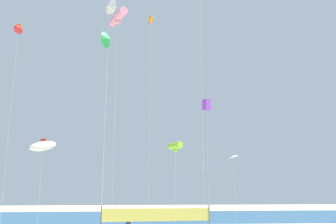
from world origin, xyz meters
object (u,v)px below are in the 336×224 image
beachgoer_charcoal_shirt (128,224)px  kite_green_delta (108,40)px  kite_white_diamond (233,157)px  kite_white_delta (109,6)px  kite_orange_inflatable (151,21)px  kite_violet_box (206,105)px  kite_pink_tube (118,18)px  kite_lime_tube (175,146)px  volleyball_net (156,216)px  kite_white_inflatable (43,146)px  kite_red_inflatable (18,30)px

beachgoer_charcoal_shirt → kite_green_delta: 15.77m
kite_green_delta → kite_white_diamond: (10.58, -1.15, -10.33)m
kite_white_delta → kite_orange_inflatable: (4.08, -2.15, -2.46)m
kite_violet_box → kite_pink_tube: bearing=-138.2°
kite_green_delta → kite_lime_tube: (5.89, -0.78, -9.47)m
volleyball_net → kite_white_delta: 21.06m
kite_green_delta → kite_white_inflatable: 11.21m
kite_lime_tube → kite_orange_inflatable: (-2.09, 1.67, 11.88)m
kite_white_inflatable → kite_lime_tube: bearing=-18.2°
kite_green_delta → kite_white_diamond: size_ratio=2.72×
kite_orange_inflatable → kite_white_inflatable: bearing=167.3°
kite_green_delta → kite_white_delta: 5.75m
volleyball_net → kite_white_diamond: bearing=15.4°
kite_lime_tube → kite_pink_tube: bearing=-162.4°
kite_white_diamond → kite_orange_inflatable: size_ratio=0.33×
kite_white_inflatable → kite_red_inflatable: kite_red_inflatable is taller
kite_orange_inflatable → kite_pink_tube: (-2.80, -3.23, -1.41)m
beachgoer_charcoal_shirt → kite_violet_box: size_ratio=0.13×
kite_lime_tube → kite_pink_tube: (-4.89, -1.56, 10.47)m
beachgoer_charcoal_shirt → kite_lime_tube: kite_lime_tube is taller
volleyball_net → kite_white_inflatable: size_ratio=0.99×
kite_green_delta → kite_pink_tube: 2.73m
kite_green_delta → kite_white_delta: bearing=95.3°
volleyball_net → kite_red_inflatable: (-12.40, 3.88, 15.94)m
kite_red_inflatable → kite_pink_tube: 9.71m
kite_pink_tube → kite_white_diamond: bearing=7.1°
kite_white_inflatable → kite_pink_tube: (6.75, -5.38, 10.13)m
kite_violet_box → kite_lime_tube: bearing=-121.6°
volleyball_net → kite_white_diamond: (6.31, 1.74, 4.49)m
kite_white_diamond → kite_lime_tube: (-4.69, 0.37, 0.86)m
kite_white_diamond → kite_white_delta: bearing=158.9°
kite_red_inflatable → kite_pink_tube: kite_red_inflatable is taller
volleyball_net → kite_violet_box: bearing=56.8°
kite_violet_box → kite_lime_tube: size_ratio=1.72×
kite_green_delta → kite_lime_tube: bearing=-7.5°
beachgoer_charcoal_shirt → kite_orange_inflatable: kite_orange_inflatable is taller
kite_green_delta → kite_violet_box: bearing=29.3°
kite_violet_box → kite_white_delta: 13.91m
kite_white_diamond → kite_red_inflatable: size_ratio=0.35×
kite_red_inflatable → kite_pink_tube: (9.13, -3.33, -0.12)m
kite_lime_tube → kite_orange_inflatable: kite_orange_inflatable is taller
volleyball_net → kite_pink_tube: (-3.27, 0.55, 15.82)m
beachgoer_charcoal_shirt → kite_pink_tube: (-1.18, -1.75, 16.60)m
volleyball_net → kite_orange_inflatable: kite_orange_inflatable is taller
kite_pink_tube → kite_red_inflatable: bearing=160.0°
kite_pink_tube → kite_green_delta: bearing=113.1°
kite_lime_tube → kite_pink_tube: 11.66m
kite_white_diamond → kite_white_inflatable: size_ratio=0.79×
kite_white_inflatable → kite_pink_tube: size_ratio=0.45×
beachgoer_charcoal_shirt → kite_violet_box: (7.57, 6.06, 11.13)m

